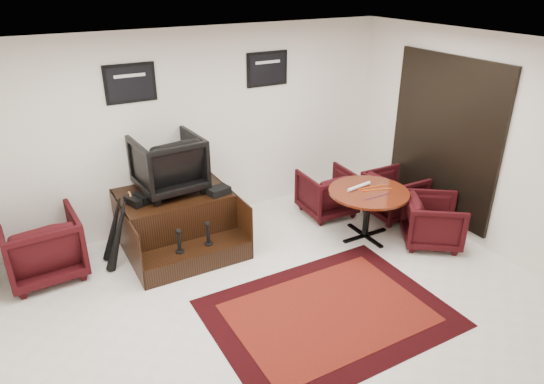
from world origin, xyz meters
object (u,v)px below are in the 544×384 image
(shine_podium, at_px, (177,221))
(table_chair_window, at_px, (394,193))
(armchair_side, at_px, (42,244))
(meeting_table, at_px, (368,197))
(table_chair_back, at_px, (327,191))
(shine_chair, at_px, (168,161))
(table_chair_corner, at_px, (433,219))

(shine_podium, distance_m, table_chair_window, 3.28)
(armchair_side, relative_size, meeting_table, 0.81)
(table_chair_back, bearing_deg, shine_chair, -6.47)
(shine_chair, xyz_separation_m, table_chair_corner, (3.06, -1.85, -0.80))
(table_chair_corner, bearing_deg, table_chair_window, 28.55)
(shine_chair, distance_m, table_chair_corner, 3.67)
(shine_podium, relative_size, armchair_side, 1.68)
(shine_chair, xyz_separation_m, armchair_side, (-1.68, -0.09, -0.73))
(armchair_side, distance_m, table_chair_window, 4.93)
(shine_podium, distance_m, meeting_table, 2.65)
(meeting_table, height_order, table_chair_window, table_chair_window)
(armchair_side, xyz_separation_m, table_chair_corner, (4.74, -1.77, -0.07))
(table_chair_window, relative_size, table_chair_corner, 1.01)
(shine_podium, bearing_deg, table_chair_window, -14.10)
(table_chair_window, bearing_deg, shine_chair, 74.44)
(armchair_side, bearing_deg, shine_chair, 179.68)
(table_chair_back, xyz_separation_m, table_chair_window, (0.85, -0.56, -0.00))
(meeting_table, bearing_deg, armchair_side, 163.82)
(shine_chair, height_order, table_chair_back, shine_chair)
(armchair_side, bearing_deg, meeting_table, 160.58)
(armchair_side, bearing_deg, table_chair_corner, 156.34)
(table_chair_window, xyz_separation_m, table_chair_corner, (-0.11, -0.90, -0.00))
(table_chair_back, bearing_deg, table_chair_corner, 119.90)
(shine_chair, relative_size, table_chair_back, 1.11)
(shine_chair, height_order, table_chair_corner, shine_chair)
(table_chair_window, bearing_deg, table_chair_corner, 173.87)
(shine_chair, distance_m, meeting_table, 2.75)
(shine_podium, height_order, armchair_side, armchair_side)
(shine_chair, height_order, armchair_side, shine_chair)
(armchair_side, relative_size, table_chair_window, 1.17)
(table_chair_window, height_order, table_chair_corner, table_chair_window)
(armchair_side, distance_m, meeting_table, 4.24)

